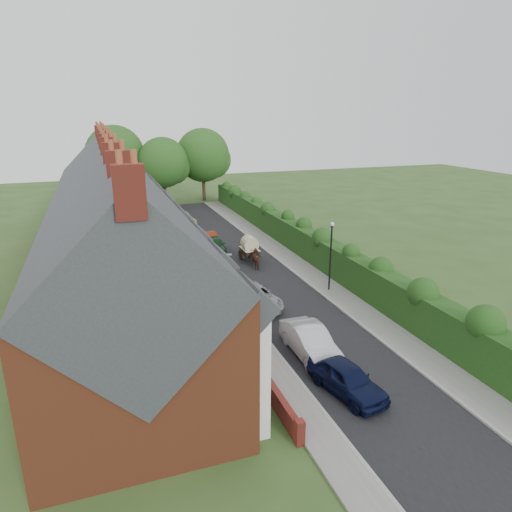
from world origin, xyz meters
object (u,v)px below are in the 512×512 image
at_px(lamppost, 331,248).
at_px(horse, 257,259).
at_px(car_beige, 182,219).
at_px(car_red, 209,239).
at_px(car_navy, 347,379).
at_px(car_green, 215,245).
at_px(car_black, 169,205).
at_px(car_silver_b, 255,297).
at_px(car_silver_a, 310,342).
at_px(car_white, 224,269).
at_px(car_grey, 177,214).
at_px(horse_cart, 250,247).

distance_m(lamppost, horse, 7.78).
relative_size(lamppost, car_beige, 0.95).
bearing_deg(horse, lamppost, 115.78).
bearing_deg(car_red, lamppost, -71.31).
bearing_deg(car_navy, car_green, 78.60).
height_order(car_beige, car_black, car_beige).
xyz_separation_m(car_silver_b, horse, (2.72, 7.39, 0.08)).
bearing_deg(lamppost, car_silver_a, -124.07).
bearing_deg(horse, car_red, -74.68).
bearing_deg(horse, car_black, -83.35).
height_order(car_silver_b, car_white, car_silver_b).
height_order(lamppost, car_white, lamppost).
relative_size(car_silver_b, car_grey, 0.99).
xyz_separation_m(car_red, horse, (2.17, -7.78, 0.11)).
distance_m(car_white, horse_cart, 4.52).
bearing_deg(car_green, car_red, 94.59).
height_order(car_red, car_grey, car_grey).
xyz_separation_m(car_silver_b, car_red, (0.55, 15.17, -0.03)).
height_order(car_navy, car_red, car_navy).
bearing_deg(horse_cart, horse, -90.00).
relative_size(car_silver_a, car_beige, 0.90).
xyz_separation_m(car_grey, horse, (3.17, -20.12, 0.04)).
bearing_deg(horse, car_green, -69.15).
height_order(car_white, car_green, car_green).
relative_size(car_navy, car_green, 1.06).
bearing_deg(car_green, horse_cart, -55.03).
xyz_separation_m(lamppost, car_silver_a, (-5.35, -7.92, -2.49)).
bearing_deg(car_beige, lamppost, -77.23).
bearing_deg(car_silver_a, car_beige, 92.11).
relative_size(car_beige, horse, 3.02).
relative_size(car_red, car_beige, 0.73).
bearing_deg(horse, car_white, 20.71).
bearing_deg(car_green, horse, -64.55).
relative_size(car_beige, horse_cart, 1.76).
xyz_separation_m(car_navy, car_silver_a, (-0.11, 3.63, 0.06)).
bearing_deg(car_black, car_silver_b, -102.32).
relative_size(car_green, car_red, 1.03).
relative_size(car_silver_b, horse, 2.73).
height_order(car_red, horse_cart, horse_cart).
distance_m(car_silver_a, car_red, 22.30).
xyz_separation_m(car_silver_a, car_black, (-1.05, 40.56, -0.11)).
bearing_deg(car_silver_b, horse_cart, 65.36).
bearing_deg(car_silver_a, car_green, 90.32).
distance_m(car_navy, horse, 18.26).
bearing_deg(car_red, car_silver_a, -91.77).
distance_m(lamppost, car_silver_b, 6.55).
bearing_deg(car_silver_b, car_red, 79.55).
distance_m(lamppost, car_green, 13.59).
distance_m(lamppost, car_black, 33.36).
relative_size(car_red, car_black, 0.97).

